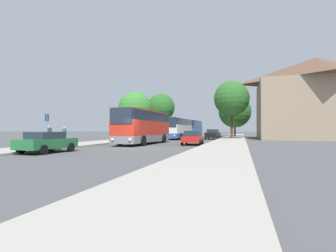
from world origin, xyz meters
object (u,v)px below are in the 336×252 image
(bus_rear, at_px, (192,128))
(tree_right_mid, at_px, (232,99))
(parked_car_right_near, at_px, (193,138))
(pedestrian_waiting_far, at_px, (49,136))
(bus_stop_sign, at_px, (47,126))
(parked_car_right_far, at_px, (213,134))
(bus_middle, at_px, (178,128))
(bus_front, at_px, (144,126))
(pedestrian_waiting_near, at_px, (64,136))
(parked_car_left_curb, at_px, (47,142))
(tree_left_far, at_px, (135,108))
(tree_right_near, at_px, (235,112))
(tree_left_near, at_px, (161,108))

(bus_rear, height_order, tree_right_mid, tree_right_mid)
(parked_car_right_near, relative_size, pedestrian_waiting_far, 2.43)
(bus_stop_sign, bearing_deg, pedestrian_waiting_far, 119.01)
(bus_stop_sign, height_order, tree_right_mid, tree_right_mid)
(bus_stop_sign, bearing_deg, parked_car_right_far, 63.98)
(parked_car_right_far, bearing_deg, bus_middle, 1.17)
(bus_front, height_order, pedestrian_waiting_far, bus_front)
(pedestrian_waiting_near, relative_size, pedestrian_waiting_far, 0.94)
(parked_car_right_near, distance_m, pedestrian_waiting_near, 12.33)
(parked_car_left_curb, distance_m, pedestrian_waiting_far, 5.74)
(pedestrian_waiting_near, xyz_separation_m, tree_left_far, (-0.83, 18.41, 3.97))
(bus_front, bearing_deg, bus_stop_sign, -123.68)
(tree_right_near, bearing_deg, tree_left_far, -130.21)
(pedestrian_waiting_far, xyz_separation_m, tree_right_near, (14.73, 37.58, 4.25))
(bus_rear, relative_size, tree_left_far, 1.45)
(parked_car_right_far, xyz_separation_m, tree_left_far, (-12.14, -2.52, 4.13))
(parked_car_right_far, xyz_separation_m, tree_right_near, (2.94, 15.31, 4.47))
(parked_car_right_near, relative_size, parked_car_right_far, 1.00)
(tree_left_far, bearing_deg, bus_rear, 69.47)
(bus_stop_sign, xyz_separation_m, tree_right_near, (14.24, 38.47, 3.43))
(parked_car_right_far, distance_m, bus_stop_sign, 25.79)
(parked_car_left_curb, bearing_deg, tree_right_mid, 72.29)
(bus_middle, relative_size, tree_right_near, 1.42)
(bus_rear, xyz_separation_m, tree_left_near, (-5.98, -3.67, 4.27))
(tree_left_near, distance_m, tree_left_far, 13.11)
(parked_car_right_far, xyz_separation_m, pedestrian_waiting_far, (-11.79, -22.28, 0.22))
(parked_car_left_curb, relative_size, pedestrian_waiting_far, 2.36)
(pedestrian_waiting_near, bearing_deg, tree_right_near, 172.64)
(pedestrian_waiting_near, height_order, tree_left_far, tree_left_far)
(pedestrian_waiting_far, height_order, tree_right_near, tree_right_near)
(parked_car_right_near, bearing_deg, bus_rear, -82.35)
(bus_middle, relative_size, tree_right_mid, 1.31)
(parked_car_right_far, distance_m, pedestrian_waiting_near, 23.79)
(bus_rear, height_order, bus_stop_sign, bus_rear)
(bus_middle, height_order, parked_car_right_near, bus_middle)
(parked_car_left_curb, distance_m, bus_stop_sign, 4.87)
(tree_right_mid, bearing_deg, bus_front, -116.17)
(parked_car_right_far, bearing_deg, tree_right_mid, -141.47)
(parked_car_right_near, relative_size, tree_left_near, 0.48)
(pedestrian_waiting_far, relative_size, tree_right_mid, 0.19)
(pedestrian_waiting_near, height_order, pedestrian_waiting_far, pedestrian_waiting_far)
(pedestrian_waiting_far, bearing_deg, tree_left_far, -138.32)
(bus_front, xyz_separation_m, parked_car_left_curb, (-2.52, -11.47, -1.13))
(parked_car_left_curb, relative_size, pedestrian_waiting_near, 2.50)
(bus_stop_sign, relative_size, pedestrian_waiting_near, 1.67)
(bus_rear, relative_size, pedestrian_waiting_far, 6.19)
(pedestrian_waiting_near, bearing_deg, parked_car_right_far, 165.73)
(pedestrian_waiting_near, bearing_deg, tree_left_far, -163.31)
(bus_front, distance_m, tree_right_near, 31.96)
(pedestrian_waiting_near, bearing_deg, bus_stop_sign, 14.15)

